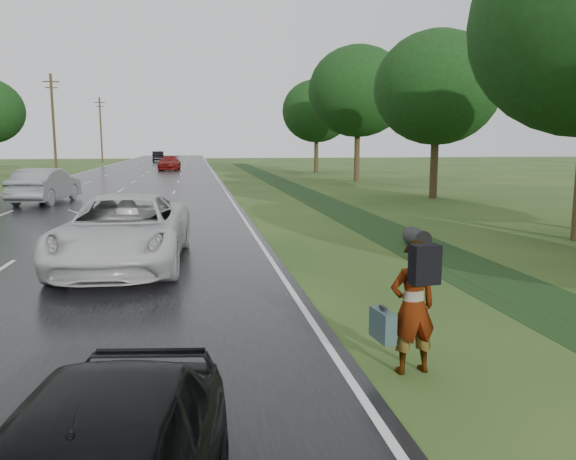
% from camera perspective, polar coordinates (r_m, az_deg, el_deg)
% --- Properties ---
extents(road, '(14.00, 180.00, 0.04)m').
position_cam_1_polar(road, '(51.43, -14.86, 5.10)').
color(road, black).
rests_on(road, ground).
extents(edge_stripe_east, '(0.12, 180.00, 0.01)m').
position_cam_1_polar(edge_stripe_east, '(51.25, -7.30, 5.34)').
color(edge_stripe_east, silver).
rests_on(edge_stripe_east, road).
extents(edge_stripe_west, '(0.12, 180.00, 0.01)m').
position_cam_1_polar(edge_stripe_west, '(52.49, -22.24, 4.84)').
color(edge_stripe_west, silver).
rests_on(edge_stripe_west, road).
extents(center_line, '(0.12, 180.00, 0.01)m').
position_cam_1_polar(center_line, '(51.43, -14.86, 5.13)').
color(center_line, silver).
rests_on(center_line, road).
extents(drainage_ditch, '(2.20, 120.00, 0.56)m').
position_cam_1_polar(drainage_ditch, '(25.90, 5.62, 1.95)').
color(drainage_ditch, black).
rests_on(drainage_ditch, ground).
extents(utility_pole_far, '(1.60, 0.26, 10.00)m').
position_cam_1_polar(utility_pole_far, '(62.73, -22.73, 10.08)').
color(utility_pole_far, '#372716').
rests_on(utility_pole_far, ground).
extents(utility_pole_distant, '(1.60, 0.26, 10.00)m').
position_cam_1_polar(utility_pole_distant, '(92.20, -18.48, 9.70)').
color(utility_pole_distant, '#372716').
rests_on(utility_pole_distant, ground).
extents(tree_east_c, '(7.00, 7.00, 9.29)m').
position_cam_1_polar(tree_east_c, '(33.10, 14.91, 13.78)').
color(tree_east_c, '#372716').
rests_on(tree_east_c, ground).
extents(tree_east_d, '(8.00, 8.00, 10.76)m').
position_cam_1_polar(tree_east_d, '(46.17, 7.14, 13.79)').
color(tree_east_d, '#372716').
rests_on(tree_east_d, ground).
extents(tree_east_f, '(7.20, 7.20, 9.62)m').
position_cam_1_polar(tree_east_f, '(59.58, 2.92, 11.97)').
color(tree_east_f, '#372716').
rests_on(tree_east_f, ground).
extents(pedestrian, '(0.88, 0.72, 1.85)m').
position_cam_1_polar(pedestrian, '(7.85, 12.46, -7.51)').
color(pedestrian, '#A5998C').
rests_on(pedestrian, ground).
extents(white_pickup, '(3.29, 6.57, 1.78)m').
position_cam_1_polar(white_pickup, '(14.81, -16.30, -0.06)').
color(white_pickup, silver).
rests_on(white_pickup, road).
extents(silver_sedan, '(2.64, 5.63, 1.79)m').
position_cam_1_polar(silver_sedan, '(31.75, -23.41, 4.16)').
color(silver_sedan, gray).
rests_on(silver_sedan, road).
extents(far_car_red, '(2.60, 5.69, 1.61)m').
position_cam_1_polar(far_car_red, '(66.08, -11.95, 6.70)').
color(far_car_red, maroon).
rests_on(far_car_red, road).
extents(far_car_dark, '(2.08, 5.22, 1.69)m').
position_cam_1_polar(far_car_dark, '(95.53, -13.06, 7.29)').
color(far_car_dark, black).
rests_on(far_car_dark, road).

